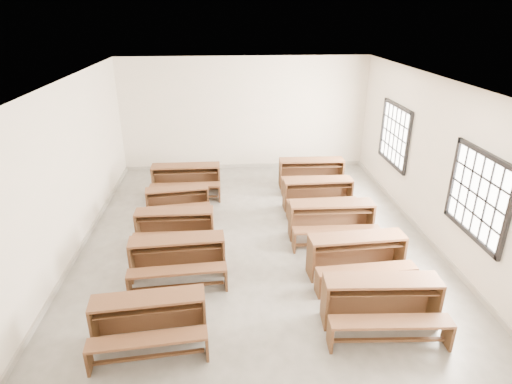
{
  "coord_description": "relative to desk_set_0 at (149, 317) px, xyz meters",
  "views": [
    {
      "loc": [
        -0.6,
        -7.81,
        4.36
      ],
      "look_at": [
        0.0,
        0.0,
        1.0
      ],
      "focal_mm": 30.0,
      "sensor_mm": 36.0,
      "label": 1
    }
  ],
  "objects": [
    {
      "name": "room",
      "position": [
        1.81,
        2.93,
        1.73
      ],
      "size": [
        8.5,
        8.5,
        3.2
      ],
      "color": "gray",
      "rests_on": "ground"
    },
    {
      "name": "desk_set_0",
      "position": [
        0.0,
        0.0,
        0.0
      ],
      "size": [
        1.63,
        0.95,
        0.71
      ],
      "rotation": [
        0.0,
        0.0,
        0.09
      ],
      "color": "brown",
      "rests_on": "ground"
    },
    {
      "name": "desk_set_1",
      "position": [
        0.25,
        1.58,
        0.02
      ],
      "size": [
        1.69,
        0.95,
        0.74
      ],
      "rotation": [
        0.0,
        0.0,
        0.07
      ],
      "color": "brown",
      "rests_on": "ground"
    },
    {
      "name": "desk_set_2",
      "position": [
        0.08,
        2.8,
        -0.01
      ],
      "size": [
        1.54,
        0.8,
        0.69
      ],
      "rotation": [
        0.0,
        0.0,
        -0.0
      ],
      "color": "brown",
      "rests_on": "ground"
    },
    {
      "name": "desk_set_3",
      "position": [
        0.01,
        4.11,
        -0.04
      ],
      "size": [
        1.48,
        0.89,
        0.63
      ],
      "rotation": [
        0.0,
        0.0,
        0.12
      ],
      "color": "brown",
      "rests_on": "ground"
    },
    {
      "name": "desk_set_4",
      "position": [
        0.13,
        5.27,
        0.04
      ],
      "size": [
        1.71,
        0.89,
        0.77
      ],
      "rotation": [
        0.0,
        0.0,
        0.0
      ],
      "color": "brown",
      "rests_on": "ground"
    },
    {
      "name": "desk_set_5",
      "position": [
        3.35,
        0.09,
        0.03
      ],
      "size": [
        1.74,
        0.97,
        0.76
      ],
      "rotation": [
        0.0,
        0.0,
        -0.06
      ],
      "color": "brown",
      "rests_on": "ground"
    },
    {
      "name": "desk_set_6",
      "position": [
        3.37,
        1.38,
        0.03
      ],
      "size": [
        1.73,
        0.97,
        0.76
      ],
      "rotation": [
        0.0,
        0.0,
        0.06
      ],
      "color": "brown",
      "rests_on": "ground"
    },
    {
      "name": "desk_set_7",
      "position": [
        3.25,
        2.76,
        0.04
      ],
      "size": [
        1.72,
        0.92,
        0.77
      ],
      "rotation": [
        0.0,
        0.0,
        -0.02
      ],
      "color": "brown",
      "rests_on": "ground"
    },
    {
      "name": "desk_set_8",
      "position": [
        3.27,
        4.15,
        0.01
      ],
      "size": [
        1.62,
        0.87,
        0.72
      ],
      "rotation": [
        0.0,
        0.0,
        0.02
      ],
      "color": "brown",
      "rests_on": "ground"
    },
    {
      "name": "desk_set_9",
      "position": [
        3.38,
        5.51,
        0.03
      ],
      "size": [
        1.69,
        0.9,
        0.75
      ],
      "rotation": [
        0.0,
        0.0,
        -0.02
      ],
      "color": "brown",
      "rests_on": "ground"
    }
  ]
}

